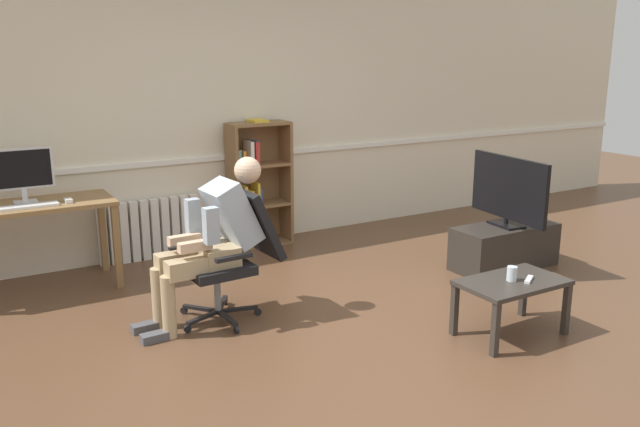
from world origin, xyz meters
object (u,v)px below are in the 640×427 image
(computer_desk, at_px, (30,217))
(drinking_glass, at_px, (512,274))
(bookshelf, at_px, (256,186))
(person_seated, at_px, (212,237))
(tv_screen, at_px, (509,190))
(keyboard, at_px, (29,206))
(radiator, at_px, (150,229))
(spare_remote, at_px, (529,279))
(coffee_table, at_px, (512,288))
(computer_mouse, at_px, (68,201))
(tv_stand, at_px, (504,246))
(office_chair, at_px, (235,250))
(imac_monitor, at_px, (22,171))

(computer_desk, bearing_deg, drinking_glass, -43.72)
(bookshelf, relative_size, person_seated, 1.07)
(tv_screen, bearing_deg, keyboard, 75.58)
(radiator, bearing_deg, keyboard, -154.22)
(computer_desk, relative_size, radiator, 1.36)
(spare_remote, bearing_deg, coffee_table, -156.85)
(computer_mouse, xyz_separation_m, tv_stand, (3.55, -1.43, -0.57))
(bookshelf, xyz_separation_m, radiator, (-1.09, 0.10, -0.33))
(spare_remote, bearing_deg, tv_stand, 107.71)
(coffee_table, xyz_separation_m, drinking_glass, (-0.01, -0.00, 0.11))
(tv_stand, relative_size, spare_remote, 6.76)
(spare_remote, bearing_deg, computer_desk, -165.42)
(bookshelf, bearing_deg, person_seated, -124.38)
(office_chair, distance_m, spare_remote, 2.13)
(person_seated, height_order, drinking_glass, person_seated)
(bookshelf, relative_size, coffee_table, 1.72)
(radiator, distance_m, drinking_glass, 3.46)
(keyboard, bearing_deg, computer_desk, 85.72)
(person_seated, bearing_deg, coffee_table, 49.83)
(office_chair, relative_size, person_seated, 0.80)
(radiator, bearing_deg, person_seated, -90.95)
(office_chair, bearing_deg, spare_remote, 46.83)
(imac_monitor, bearing_deg, computer_mouse, -33.08)
(computer_mouse, height_order, drinking_glass, computer_mouse)
(bookshelf, relative_size, spare_remote, 8.63)
(imac_monitor, relative_size, keyboard, 1.11)
(tv_stand, xyz_separation_m, tv_screen, (0.00, -0.00, 0.54))
(tv_screen, bearing_deg, computer_mouse, 73.76)
(drinking_glass, bearing_deg, coffee_table, 4.67)
(tv_screen, xyz_separation_m, coffee_table, (-1.07, -1.09, -0.39))
(office_chair, xyz_separation_m, drinking_glass, (1.52, -1.31, -0.06))
(computer_mouse, bearing_deg, bookshelf, 12.40)
(computer_desk, distance_m, computer_mouse, 0.34)
(computer_mouse, distance_m, tv_screen, 3.83)
(keyboard, height_order, radiator, keyboard)
(computer_mouse, height_order, spare_remote, computer_mouse)
(radiator, distance_m, office_chair, 1.74)
(computer_desk, bearing_deg, radiator, 19.74)
(office_chair, relative_size, spare_remote, 6.47)
(keyboard, xyz_separation_m, spare_remote, (2.87, -2.56, -0.35))
(keyboard, relative_size, person_seated, 0.36)
(imac_monitor, relative_size, spare_remote, 3.24)
(person_seated, distance_m, coffee_table, 2.17)
(computer_mouse, xyz_separation_m, person_seated, (0.77, -1.22, -0.12))
(coffee_table, height_order, spare_remote, spare_remote)
(computer_mouse, xyz_separation_m, coffee_table, (2.48, -2.52, -0.42))
(drinking_glass, height_order, spare_remote, drinking_glass)
(person_seated, bearing_deg, drinking_glass, 49.58)
(keyboard, bearing_deg, coffee_table, -41.90)
(radiator, relative_size, coffee_table, 1.29)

